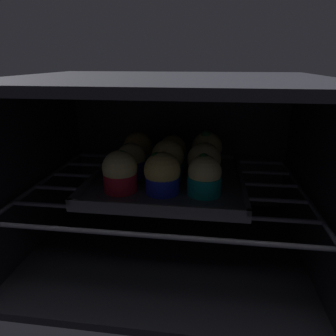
# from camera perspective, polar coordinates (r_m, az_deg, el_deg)

# --- Properties ---
(oven_cavity) EXTENTS (0.59, 0.47, 0.37)m
(oven_cavity) POSITION_cam_1_polar(r_m,az_deg,el_deg) (0.67, 0.35, 0.63)
(oven_cavity) COLOR black
(oven_cavity) RESTS_ON ground
(oven_rack) EXTENTS (0.55, 0.42, 0.01)m
(oven_rack) POSITION_cam_1_polar(r_m,az_deg,el_deg) (0.64, -0.14, -3.45)
(oven_rack) COLOR #51515B
(oven_rack) RESTS_ON oven_cavity
(baking_tray) EXTENTS (0.31, 0.31, 0.02)m
(baking_tray) POSITION_cam_1_polar(r_m,az_deg,el_deg) (0.65, -0.00, -2.16)
(baking_tray) COLOR #4C4C51
(baking_tray) RESTS_ON oven_rack
(muffin_row0_col0) EXTENTS (0.06, 0.06, 0.08)m
(muffin_row0_col0) POSITION_cam_1_polar(r_m,az_deg,el_deg) (0.58, -8.80, -0.73)
(muffin_row0_col0) COLOR red
(muffin_row0_col0) RESTS_ON baking_tray
(muffin_row0_col1) EXTENTS (0.07, 0.07, 0.08)m
(muffin_row0_col1) POSITION_cam_1_polar(r_m,az_deg,el_deg) (0.56, -0.89, -1.13)
(muffin_row0_col1) COLOR #1928B7
(muffin_row0_col1) RESTS_ON baking_tray
(muffin_row0_col2) EXTENTS (0.06, 0.06, 0.08)m
(muffin_row0_col2) POSITION_cam_1_polar(r_m,az_deg,el_deg) (0.56, 6.72, -1.53)
(muffin_row0_col2) COLOR #0C8C84
(muffin_row0_col2) RESTS_ON baking_tray
(muffin_row1_col0) EXTENTS (0.06, 0.06, 0.07)m
(muffin_row1_col0) POSITION_cam_1_polar(r_m,az_deg,el_deg) (0.65, -6.77, 1.32)
(muffin_row1_col0) COLOR #1928B7
(muffin_row1_col0) RESTS_ON baking_tray
(muffin_row1_col1) EXTENTS (0.07, 0.07, 0.08)m
(muffin_row1_col1) POSITION_cam_1_polar(r_m,az_deg,el_deg) (0.63, -0.31, 1.41)
(muffin_row1_col1) COLOR #0C8C84
(muffin_row1_col1) RESTS_ON baking_tray
(muffin_row1_col2) EXTENTS (0.07, 0.07, 0.08)m
(muffin_row1_col2) POSITION_cam_1_polar(r_m,az_deg,el_deg) (0.63, 6.61, 0.92)
(muffin_row1_col2) COLOR #1928B7
(muffin_row1_col2) RESTS_ON baking_tray
(muffin_row2_col0) EXTENTS (0.07, 0.07, 0.08)m
(muffin_row2_col0) POSITION_cam_1_polar(r_m,az_deg,el_deg) (0.72, -5.50, 3.36)
(muffin_row2_col0) COLOR silver
(muffin_row2_col0) RESTS_ON baking_tray
(muffin_row2_col1) EXTENTS (0.06, 0.06, 0.07)m
(muffin_row2_col1) POSITION_cam_1_polar(r_m,az_deg,el_deg) (0.71, 0.69, 2.93)
(muffin_row2_col1) COLOR #0C8C84
(muffin_row2_col1) RESTS_ON baking_tray
(muffin_row2_col2) EXTENTS (0.07, 0.07, 0.09)m
(muffin_row2_col2) POSITION_cam_1_polar(r_m,az_deg,el_deg) (0.70, 7.14, 3.21)
(muffin_row2_col2) COLOR #7A238C
(muffin_row2_col2) RESTS_ON baking_tray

